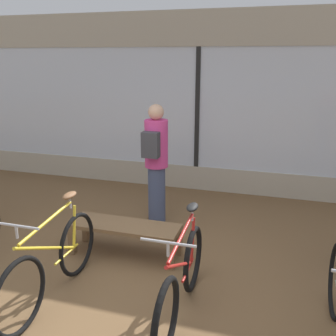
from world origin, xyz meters
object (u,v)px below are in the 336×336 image
Objects in this scene: bicycle_left at (53,263)px; display_bench at (125,230)px; bicycle_right at (182,281)px; customer_by_window at (156,160)px.

bicycle_left is 1.11m from display_bench.
bicycle_right is 1.22× the size of display_bench.
display_bench is at bearing -93.89° from customer_by_window.
customer_by_window reaches higher than display_bench.
bicycle_right is 2.28m from customer_by_window.
bicycle_right is 1.37m from display_bench.
bicycle_left is 0.98× the size of customer_by_window.
customer_by_window is at bearing 114.51° from bicycle_right.
bicycle_left is 1.34m from bicycle_right.
bicycle_left reaches higher than display_bench.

